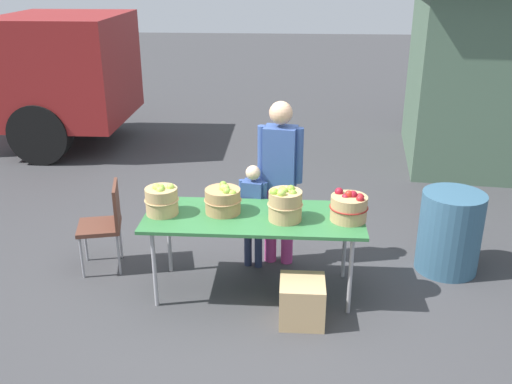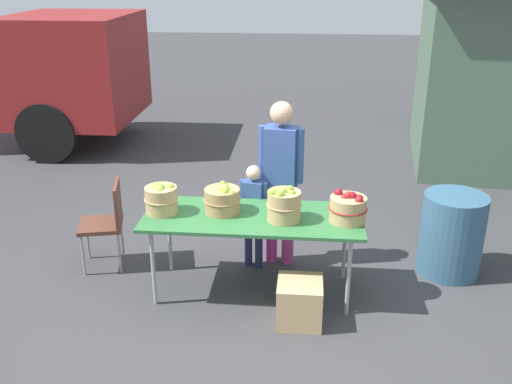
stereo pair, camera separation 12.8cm
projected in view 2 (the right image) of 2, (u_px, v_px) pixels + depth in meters
ground_plane at (253, 290)px, 5.22m from camera, size 40.00×40.00×0.00m
market_table at (253, 220)px, 4.95m from camera, size 1.90×0.76×0.75m
apple_basket_green_0 at (161, 199)px, 4.95m from camera, size 0.30×0.30×0.28m
apple_basket_green_1 at (223, 200)px, 4.96m from camera, size 0.33×0.33×0.27m
apple_basket_green_2 at (284, 204)px, 4.80m from camera, size 0.30×0.30×0.31m
apple_basket_red_0 at (348, 208)px, 4.79m from camera, size 0.33×0.33×0.27m
vendor_adult at (281, 172)px, 5.36m from camera, size 0.43×0.26×1.63m
child_customer at (254, 208)px, 5.41m from camera, size 0.27×0.18×1.05m
folding_chair at (108, 218)px, 5.47m from camera, size 0.48×0.48×0.86m
trash_barrel at (452, 234)px, 5.39m from camera, size 0.59×0.59×0.79m
produce_crate at (300, 302)px, 4.70m from camera, size 0.37×0.37×0.37m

